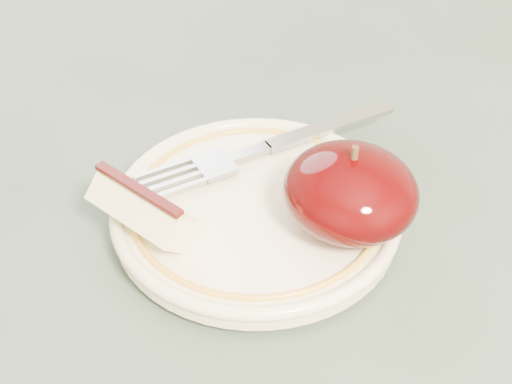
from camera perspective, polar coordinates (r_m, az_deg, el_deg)
The scene contains 5 objects.
table at distance 0.53m, azimuth -5.91°, elevation -8.03°, with size 0.90×0.90×0.75m.
plate at distance 0.45m, azimuth 0.00°, elevation -1.36°, with size 0.18×0.18×0.02m.
apple_half at distance 0.42m, azimuth 7.56°, elevation 0.01°, with size 0.08×0.08×0.06m.
apple_wedge at distance 0.42m, azimuth -9.20°, elevation -1.34°, with size 0.07×0.04×0.03m.
fork at distance 0.48m, azimuth 0.82°, elevation 3.58°, with size 0.11×0.18×0.00m.
Camera 1 is at (0.24, -0.26, 1.06)m, focal length 50.00 mm.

